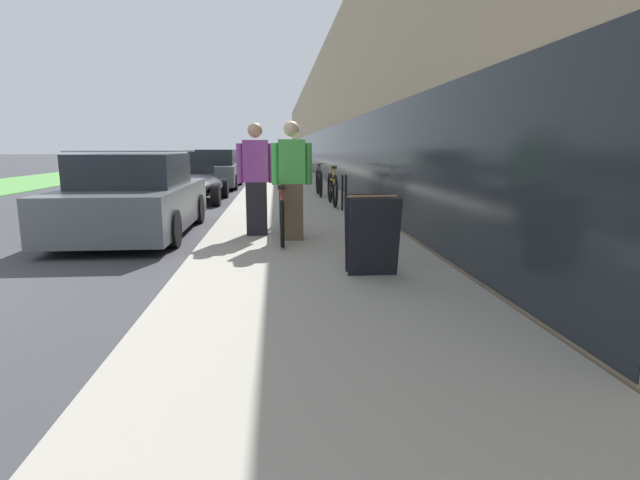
% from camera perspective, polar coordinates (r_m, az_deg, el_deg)
% --- Properties ---
extents(sidewalk_slab, '(3.28, 70.00, 0.13)m').
position_cam_1_polar(sidewalk_slab, '(26.16, -3.94, 7.29)').
color(sidewalk_slab, gray).
rests_on(sidewalk_slab, ground).
extents(storefront_facade, '(10.01, 70.00, 6.07)m').
position_cam_1_polar(storefront_facade, '(34.88, 7.07, 12.92)').
color(storefront_facade, tan).
rests_on(storefront_facade, ground).
extents(lawn_strip, '(4.74, 70.00, 0.03)m').
position_cam_1_polar(lawn_strip, '(32.15, -25.41, 6.82)').
color(lawn_strip, '#518E42').
rests_on(lawn_strip, ground).
extents(tandem_bicycle, '(0.52, 2.59, 0.87)m').
position_cam_1_polar(tandem_bicycle, '(8.10, -4.43, 3.08)').
color(tandem_bicycle, black).
rests_on(tandem_bicycle, sidewalk_slab).
extents(person_rider, '(0.62, 0.24, 1.81)m').
position_cam_1_polar(person_rider, '(7.72, -3.24, 6.75)').
color(person_rider, brown).
rests_on(person_rider, sidewalk_slab).
extents(person_bystander, '(0.61, 0.24, 1.81)m').
position_cam_1_polar(person_bystander, '(8.20, -7.31, 6.88)').
color(person_bystander, black).
rests_on(person_bystander, sidewalk_slab).
extents(bike_rack_hoop, '(0.05, 0.60, 0.84)m').
position_cam_1_polar(bike_rack_hoop, '(11.11, 2.76, 5.86)').
color(bike_rack_hoop, black).
rests_on(bike_rack_hoop, sidewalk_slab).
extents(cruiser_bike_nearest, '(0.52, 1.91, 0.98)m').
position_cam_1_polar(cruiser_bike_nearest, '(12.51, 1.42, 5.92)').
color(cruiser_bike_nearest, black).
rests_on(cruiser_bike_nearest, sidewalk_slab).
extents(cruiser_bike_middle, '(0.52, 1.77, 0.95)m').
position_cam_1_polar(cruiser_bike_middle, '(14.96, -0.11, 6.65)').
color(cruiser_bike_middle, black).
rests_on(cruiser_bike_middle, sidewalk_slab).
extents(sandwich_board_sign, '(0.56, 0.56, 0.90)m').
position_cam_1_polar(sandwich_board_sign, '(5.67, 5.92, 0.63)').
color(sandwich_board_sign, black).
rests_on(sandwich_board_sign, sidewalk_slab).
extents(parked_sedan_curbside, '(2.01, 4.32, 1.51)m').
position_cam_1_polar(parked_sedan_curbside, '(9.51, -20.39, 4.52)').
color(parked_sedan_curbside, '#4C5156').
rests_on(parked_sedan_curbside, ground).
extents(vintage_roadster_curbside, '(1.85, 3.88, 1.04)m').
position_cam_1_polar(vintage_roadster_curbside, '(14.79, -14.49, 5.96)').
color(vintage_roadster_curbside, black).
rests_on(vintage_roadster_curbside, ground).
extents(parked_sedan_far, '(1.95, 4.24, 1.46)m').
position_cam_1_polar(parked_sedan_far, '(19.90, -12.00, 7.79)').
color(parked_sedan_far, '#4C5156').
rests_on(parked_sedan_far, ground).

